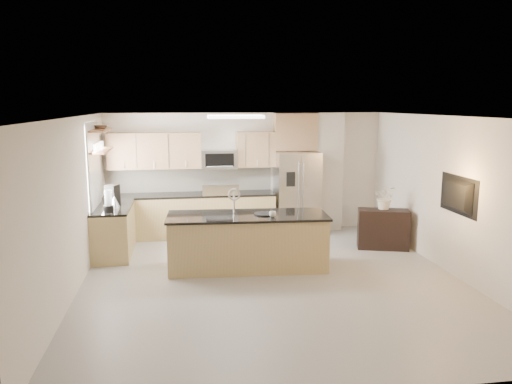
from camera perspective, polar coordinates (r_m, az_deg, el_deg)
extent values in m
plane|color=#9C9895|center=(8.12, 1.91, -10.08)|extent=(6.50, 6.50, 0.00)
cube|color=silver|center=(7.62, 2.02, 8.59)|extent=(6.00, 6.50, 0.02)
cube|color=silver|center=(10.93, -1.18, 2.22)|extent=(6.00, 0.02, 2.60)
cube|color=silver|center=(4.71, 9.34, -8.62)|extent=(6.00, 0.02, 2.60)
cube|color=silver|center=(7.80, -20.26, -1.63)|extent=(0.02, 6.50, 2.60)
cube|color=silver|center=(8.82, 21.50, -0.40)|extent=(0.02, 6.50, 2.60)
cube|color=tan|center=(10.68, -7.47, -2.75)|extent=(3.55, 0.65, 0.88)
cube|color=black|center=(10.59, -7.53, -0.32)|extent=(3.55, 0.66, 0.04)
cube|color=silver|center=(10.85, -7.60, 1.43)|extent=(3.55, 0.02, 0.52)
cube|color=tan|center=(9.71, -15.93, -4.36)|extent=(0.65, 1.50, 0.88)
cube|color=black|center=(9.61, -16.06, -1.70)|extent=(0.66, 1.50, 0.04)
cube|color=black|center=(10.71, -4.12, -2.60)|extent=(0.76, 0.64, 0.90)
cube|color=black|center=(10.61, -4.15, -0.15)|extent=(0.76, 0.62, 0.03)
cube|color=#B8B8BB|center=(10.30, -4.03, 0.18)|extent=(0.76, 0.04, 0.22)
cube|color=tan|center=(10.63, -11.53, 4.64)|extent=(1.92, 0.33, 0.75)
cube|color=tan|center=(10.74, -0.06, 4.90)|extent=(0.82, 0.33, 0.75)
cube|color=#B8B8BB|center=(10.63, -4.26, 3.76)|extent=(0.76, 0.40, 0.40)
cube|color=black|center=(10.44, -4.17, 3.64)|extent=(0.60, 0.02, 0.28)
cube|color=#B8B8BB|center=(10.82, 4.66, -0.09)|extent=(0.92, 0.75, 1.78)
cube|color=gray|center=(10.46, 5.14, -0.46)|extent=(0.02, 0.01, 1.69)
cube|color=black|center=(10.34, 4.00, 1.46)|extent=(0.18, 0.03, 0.30)
cube|color=beige|center=(11.17, 8.23, 2.29)|extent=(0.60, 0.30, 2.60)
cube|color=white|center=(9.54, -18.13, 2.68)|extent=(0.03, 1.05, 1.55)
cube|color=white|center=(9.54, -18.04, 2.68)|extent=(0.03, 1.15, 1.65)
cube|color=olive|center=(9.58, -17.33, 4.56)|extent=(0.30, 1.20, 0.04)
cube|color=olive|center=(9.56, -17.45, 6.76)|extent=(0.30, 1.20, 0.04)
cube|color=white|center=(9.15, -2.35, 8.59)|extent=(1.00, 0.50, 0.06)
cube|color=tan|center=(8.59, -0.98, -5.79)|extent=(2.70, 1.08, 0.90)
cube|color=black|center=(8.47, -0.99, -2.73)|extent=(2.77, 1.14, 0.04)
cube|color=black|center=(8.45, -2.36, -2.88)|extent=(0.56, 0.41, 0.01)
cylinder|color=#B8B8BB|center=(8.63, -2.53, -1.22)|extent=(0.03, 0.03, 0.34)
torus|color=#B8B8BB|center=(8.54, -2.50, -0.31)|extent=(0.21, 0.03, 0.21)
cube|color=black|center=(10.04, 14.32, -4.13)|extent=(1.04, 0.66, 0.77)
imported|color=white|center=(8.30, 1.89, -2.54)|extent=(0.12, 0.12, 0.09)
cylinder|color=black|center=(8.48, 1.00, -2.51)|extent=(0.45, 0.45, 0.02)
cylinder|color=black|center=(9.11, -16.47, -1.85)|extent=(0.17, 0.17, 0.12)
cylinder|color=silver|center=(9.07, -16.54, -0.63)|extent=(0.13, 0.13, 0.28)
cone|color=#B8B8BB|center=(9.48, -15.87, -1.05)|extent=(0.20, 0.20, 0.22)
cylinder|color=black|center=(9.46, -15.91, -0.34)|extent=(0.04, 0.04, 0.04)
cube|color=black|center=(9.78, -16.08, -0.28)|extent=(0.28, 0.30, 0.37)
cylinder|color=#B8B8BB|center=(9.73, -16.11, -0.85)|extent=(0.12, 0.12, 0.13)
imported|color=#B8B8BB|center=(9.74, -17.30, 7.20)|extent=(0.43, 0.43, 0.09)
imported|color=white|center=(9.94, 14.57, 0.06)|extent=(0.79, 0.74, 0.70)
imported|color=black|center=(8.60, 21.66, -0.33)|extent=(0.14, 1.08, 0.62)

